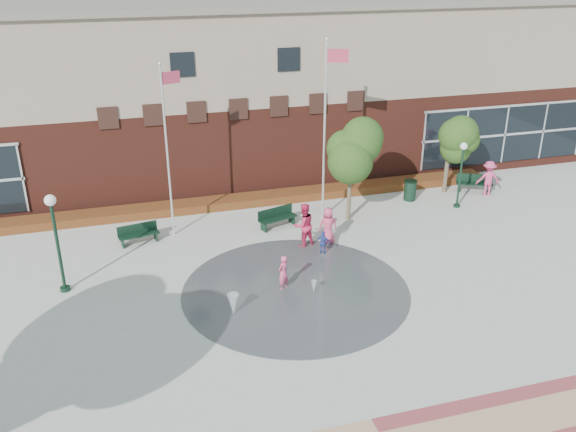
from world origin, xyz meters
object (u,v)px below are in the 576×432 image
object	(u,v)px
flagpole_left	(167,143)
flagpole_right	(326,122)
trash_can	(410,190)
child_splash	(283,273)
bench_left	(139,238)

from	to	relation	value
flagpole_left	flagpole_right	distance (m)	6.93
flagpole_left	trash_can	distance (m)	12.36
flagpole_left	child_splash	size ratio (longest dim) A/B	5.48
bench_left	flagpole_left	bearing A→B (deg)	6.53
bench_left	trash_can	size ratio (longest dim) A/B	1.67
flagpole_right	trash_can	distance (m)	6.39
flagpole_right	bench_left	size ratio (longest dim) A/B	4.66
flagpole_left	child_splash	world-z (taller)	flagpole_left
flagpole_right	child_splash	size ratio (longest dim) A/B	6.00
flagpole_left	trash_can	bearing A→B (deg)	-14.43
child_splash	flagpole_right	bearing A→B (deg)	-158.59
flagpole_right	child_splash	xyz separation A→B (m)	(-3.59, -5.75, -3.91)
flagpole_right	bench_left	xyz separation A→B (m)	(-8.48, -0.38, -4.32)
trash_can	child_splash	bearing A→B (deg)	-142.04
bench_left	flagpole_right	bearing A→B (deg)	-8.44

